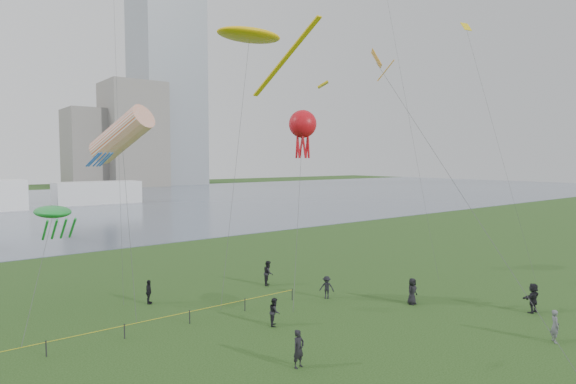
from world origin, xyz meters
TOP-DOWN VIEW (x-y plane):
  - ground_plane at (0.00, 0.00)m, footprint 400.00×400.00m
  - lake at (0.00, 100.00)m, footprint 400.00×120.00m
  - tower at (62.00, 168.00)m, footprint 24.00×24.00m
  - building_mid at (46.00, 162.00)m, footprint 20.00×20.00m
  - building_low at (32.00, 168.00)m, footprint 16.00×18.00m
  - pavilion_right at (14.00, 98.00)m, footprint 18.00×7.00m
  - kite_flyer at (9.02, -2.28)m, footprint 0.77×0.77m
  - spectator_a at (-1.55, 9.33)m, footprint 1.01×1.04m
  - spectator_b at (4.76, 11.57)m, footprint 1.15×1.20m
  - spectator_c at (-5.88, 18.20)m, footprint 0.90×1.04m
  - spectator_d at (8.52, 6.92)m, footprint 0.96×0.69m
  - spectator_e at (13.26, 0.89)m, footprint 1.82×0.59m
  - spectator_f at (-4.12, 3.88)m, footprint 0.73×0.53m
  - spectator_g at (3.59, 17.17)m, footprint 1.19×1.21m
  - kite_stingray at (1.20, 16.00)m, footprint 6.39×10.07m
  - kite_windsock at (-7.74, 17.54)m, footprint 4.22×5.25m
  - kite_creature at (-11.12, 21.65)m, footprint 4.31×8.89m
  - kite_octopus at (7.78, 17.97)m, footprint 8.08×8.55m
  - kite_delta at (8.65, 9.76)m, footprint 5.47×17.35m

SIDE VIEW (x-z plane):
  - ground_plane at x=0.00m, z-range 0.00..0.00m
  - lake at x=0.00m, z-range -0.02..0.06m
  - spectator_b at x=4.76m, z-range 0.00..1.63m
  - spectator_c at x=-5.88m, z-range 0.00..1.68m
  - spectator_a at x=-1.55m, z-range 0.00..1.69m
  - kite_flyer at x=9.02m, z-range 0.00..1.81m
  - spectator_d at x=8.52m, z-range 0.00..1.83m
  - spectator_f at x=-4.12m, z-range 0.00..1.84m
  - spectator_e at x=13.26m, z-range 0.00..1.95m
  - spectator_g at x=3.59m, z-range 0.00..1.96m
  - pavilion_right at x=14.00m, z-range 0.00..5.00m
  - kite_creature at x=-11.12m, z-range 3.01..9.91m
  - kite_windsock at x=-7.74m, z-range 4.86..18.37m
  - kite_octopus at x=7.78m, z-range 5.86..20.07m
  - building_low at x=32.00m, z-range 0.00..28.00m
  - kite_delta at x=8.65m, z-range 7.31..25.40m
  - kite_stingray at x=1.20m, z-range 9.23..28.65m
  - building_mid at x=46.00m, z-range 0.00..38.00m
  - tower at x=62.00m, z-range 0.00..120.00m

